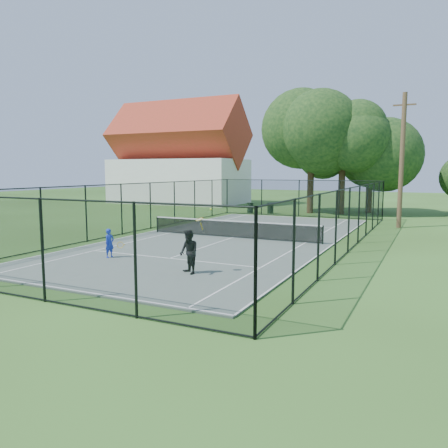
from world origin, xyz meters
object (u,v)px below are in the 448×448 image
at_px(utility_pole, 402,160).
at_px(player_black, 189,252).
at_px(trash_bin_left, 250,208).
at_px(trash_bin_right, 270,208).
at_px(tennis_net, 233,228).
at_px(player_blue, 110,243).

xyz_separation_m(utility_pole, player_black, (-5.81, -17.42, -3.56)).
relative_size(trash_bin_left, trash_bin_right, 0.93).
xyz_separation_m(trash_bin_right, player_black, (5.07, -22.80, 0.36)).
relative_size(utility_pole, player_black, 3.72).
bearing_deg(trash_bin_left, trash_bin_right, 7.03).
bearing_deg(trash_bin_left, tennis_net, -71.42).
bearing_deg(player_black, player_blue, 166.49).
xyz_separation_m(trash_bin_right, player_blue, (0.52, -21.71, 0.19)).
bearing_deg(player_black, utility_pole, 71.54).
height_order(trash_bin_left, player_blue, player_blue).
bearing_deg(trash_bin_right, player_black, -77.46).
bearing_deg(player_blue, player_black, -13.51).
distance_m(trash_bin_right, utility_pole, 12.76).
distance_m(tennis_net, trash_bin_left, 14.94).
height_order(utility_pole, player_black, utility_pole).
xyz_separation_m(trash_bin_left, player_blue, (2.34, -21.48, 0.22)).
bearing_deg(trash_bin_right, tennis_net, -78.43).
relative_size(trash_bin_left, player_blue, 0.73).
relative_size(utility_pole, player_blue, 7.05).
bearing_deg(trash_bin_left, player_black, -73.04).
height_order(tennis_net, player_black, player_black).
distance_m(trash_bin_left, player_black, 23.61).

